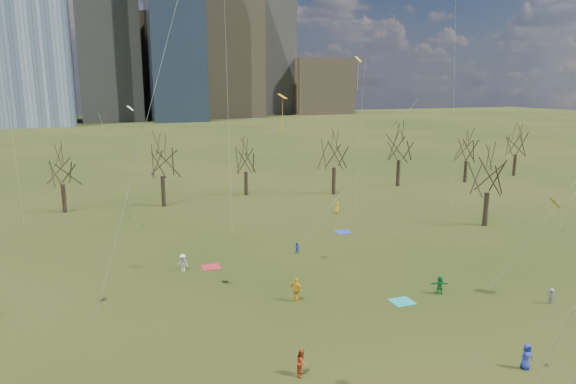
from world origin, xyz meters
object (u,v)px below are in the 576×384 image
object	(u,v)px
blanket_teal	(402,302)
blanket_crimson	(211,267)
blanket_navy	(343,232)
person_4	(296,290)
person_0	(526,357)
person_2	(302,362)

from	to	relation	value
blanket_teal	blanket_crimson	bearing A→B (deg)	134.13
blanket_navy	blanket_crimson	xyz separation A→B (m)	(-15.69, -5.75, 0.00)
person_4	blanket_teal	bearing A→B (deg)	-149.02
blanket_teal	person_0	xyz separation A→B (m)	(1.54, -10.25, 0.75)
blanket_teal	person_0	world-z (taller)	person_0
blanket_teal	person_2	size ratio (longest dim) A/B	1.01
blanket_teal	person_2	distance (m)	12.41
person_0	person_2	bearing A→B (deg)	167.06
blanket_crimson	blanket_navy	bearing A→B (deg)	20.11
blanket_teal	blanket_navy	bearing A→B (deg)	77.55
blanket_teal	person_4	distance (m)	7.87
blanket_navy	person_4	bearing A→B (deg)	-126.75
blanket_teal	person_2	xyz separation A→B (m)	(-10.56, -6.46, 0.78)
person_2	blanket_teal	bearing A→B (deg)	-23.03
person_4	person_0	bearing A→B (deg)	176.03
blanket_teal	blanket_crimson	world-z (taller)	same
blanket_teal	person_2	world-z (taller)	person_2
blanket_teal	person_0	distance (m)	10.39
blanket_teal	person_4	xyz separation A→B (m)	(-7.31, 2.79, 0.90)
person_0	blanket_teal	bearing A→B (deg)	102.97
person_0	person_4	xyz separation A→B (m)	(-8.84, 13.04, 0.15)
blanket_teal	blanket_crimson	size ratio (longest dim) A/B	1.00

